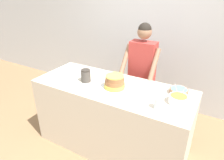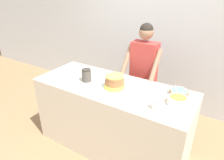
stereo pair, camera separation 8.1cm
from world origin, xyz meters
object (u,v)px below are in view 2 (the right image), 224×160
(frosting_bowl_orange, at_px, (178,100))
(ceramic_plate, at_px, (140,98))
(frosting_bowl_blue, at_px, (179,92))
(stoneware_jar, at_px, (86,75))
(cake, at_px, (115,83))
(drinking_glass, at_px, (156,104))
(person_baker, at_px, (143,68))

(frosting_bowl_orange, distance_m, ceramic_plate, 0.39)
(frosting_bowl_blue, relative_size, stoneware_jar, 1.28)
(frosting_bowl_blue, distance_m, stoneware_jar, 1.12)
(cake, height_order, drinking_glass, cake)
(frosting_bowl_orange, bearing_deg, drinking_glass, -127.27)
(person_baker, xyz_separation_m, stoneware_jar, (-0.47, -0.69, 0.04))
(person_baker, height_order, frosting_bowl_orange, person_baker)
(drinking_glass, relative_size, ceramic_plate, 0.50)
(person_baker, relative_size, ceramic_plate, 7.26)
(person_baker, xyz_separation_m, cake, (-0.07, -0.67, 0.03))
(frosting_bowl_orange, xyz_separation_m, drinking_glass, (-0.15, -0.20, 0.01))
(cake, distance_m, ceramic_plate, 0.36)
(frosting_bowl_blue, bearing_deg, cake, -159.63)
(person_baker, relative_size, frosting_bowl_blue, 7.74)
(frosting_bowl_orange, bearing_deg, cake, -176.78)
(person_baker, xyz_separation_m, frosting_bowl_blue, (0.61, -0.42, -0.01))
(frosting_bowl_orange, distance_m, frosting_bowl_blue, 0.22)
(drinking_glass, relative_size, stoneware_jar, 0.69)
(ceramic_plate, bearing_deg, cake, 172.74)
(frosting_bowl_blue, bearing_deg, person_baker, 145.68)
(frosting_bowl_orange, height_order, frosting_bowl_blue, frosting_bowl_orange)
(frosting_bowl_orange, xyz_separation_m, frosting_bowl_blue, (-0.04, 0.21, -0.01))
(cake, height_order, frosting_bowl_orange, frosting_bowl_orange)
(person_baker, height_order, cake, person_baker)
(stoneware_jar, bearing_deg, frosting_bowl_orange, 2.84)
(frosting_bowl_blue, xyz_separation_m, stoneware_jar, (-1.09, -0.27, 0.05))
(drinking_glass, xyz_separation_m, ceramic_plate, (-0.22, 0.11, -0.05))
(frosting_bowl_orange, distance_m, drinking_glass, 0.25)
(person_baker, distance_m, cake, 0.68)
(frosting_bowl_blue, bearing_deg, stoneware_jar, -166.13)
(person_baker, bearing_deg, cake, -95.86)
(drinking_glass, height_order, ceramic_plate, drinking_glass)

